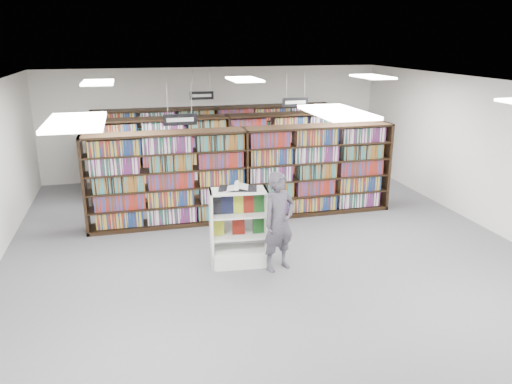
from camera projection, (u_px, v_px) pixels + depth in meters
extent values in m
plane|color=#515156|center=(268.00, 253.00, 9.74)|extent=(12.00, 12.00, 0.00)
cube|color=silver|center=(270.00, 86.00, 8.79)|extent=(10.00, 12.00, 0.10)
cube|color=white|center=(215.00, 122.00, 14.82)|extent=(10.00, 0.10, 3.20)
cube|color=white|center=(486.00, 378.00, 3.71)|extent=(10.00, 0.10, 3.20)
cube|color=white|center=(499.00, 158.00, 10.44)|extent=(0.10, 12.00, 3.20)
cube|color=black|center=(245.00, 175.00, 11.28)|extent=(7.00, 0.60, 2.10)
cube|color=maroon|center=(245.00, 175.00, 11.28)|extent=(6.88, 0.42, 1.98)
cube|color=black|center=(228.00, 155.00, 13.13)|extent=(7.00, 0.60, 2.10)
cube|color=maroon|center=(228.00, 155.00, 13.13)|extent=(6.88, 0.42, 1.98)
cube|color=black|center=(217.00, 143.00, 14.70)|extent=(7.00, 0.60, 2.10)
cube|color=maroon|center=(217.00, 143.00, 14.70)|extent=(6.88, 0.42, 1.98)
cylinder|color=#B2B2B7|center=(167.00, 99.00, 9.39)|extent=(0.01, 0.01, 0.58)
cylinder|color=#B2B2B7|center=(191.00, 98.00, 9.50)|extent=(0.01, 0.01, 0.58)
cube|color=black|center=(180.00, 120.00, 9.57)|extent=(0.65, 0.02, 0.22)
cube|color=white|center=(180.00, 120.00, 9.56)|extent=(0.52, 0.00, 0.08)
cylinder|color=#B2B2B7|center=(287.00, 86.00, 11.95)|extent=(0.01, 0.01, 0.58)
cylinder|color=#B2B2B7|center=(305.00, 85.00, 12.06)|extent=(0.01, 0.01, 0.58)
cube|color=black|center=(295.00, 102.00, 12.12)|extent=(0.65, 0.02, 0.22)
cube|color=white|center=(295.00, 102.00, 12.11)|extent=(0.52, 0.00, 0.08)
cylinder|color=#B2B2B7|center=(193.00, 81.00, 13.33)|extent=(0.01, 0.01, 0.58)
cylinder|color=#B2B2B7|center=(210.00, 80.00, 13.44)|extent=(0.01, 0.01, 0.58)
cube|color=black|center=(202.00, 96.00, 13.50)|extent=(0.65, 0.02, 0.22)
cube|color=white|center=(202.00, 96.00, 13.49)|extent=(0.52, 0.00, 0.08)
cube|color=white|center=(76.00, 122.00, 5.32)|extent=(0.60, 1.20, 0.04)
cube|color=white|center=(337.00, 112.00, 6.02)|extent=(0.60, 1.20, 0.04)
cube|color=white|center=(98.00, 82.00, 9.95)|extent=(0.60, 1.20, 0.04)
cube|color=white|center=(244.00, 79.00, 10.65)|extent=(0.60, 1.20, 0.04)
cube|color=white|center=(372.00, 77.00, 11.36)|extent=(0.60, 1.20, 0.04)
cube|color=white|center=(239.00, 256.00, 9.21)|extent=(1.07, 0.61, 0.31)
cube|color=white|center=(211.00, 229.00, 8.97)|extent=(0.09, 0.52, 1.44)
cube|color=white|center=(266.00, 226.00, 9.11)|extent=(0.09, 0.52, 1.44)
cube|color=white|center=(237.00, 223.00, 9.27)|extent=(1.03, 0.12, 1.44)
cube|color=white|center=(238.00, 191.00, 8.83)|extent=(1.07, 0.61, 0.03)
cube|color=white|center=(239.00, 236.00, 9.09)|extent=(0.99, 0.56, 0.02)
cube|color=white|center=(239.00, 214.00, 8.96)|extent=(0.99, 0.56, 0.02)
cube|color=black|center=(216.00, 206.00, 8.90)|extent=(0.21, 0.09, 0.31)
cube|color=black|center=(227.00, 205.00, 8.93)|extent=(0.21, 0.09, 0.31)
cube|color=gold|center=(238.00, 205.00, 8.96)|extent=(0.21, 0.09, 0.31)
cube|color=maroon|center=(249.00, 204.00, 8.99)|extent=(0.21, 0.09, 0.31)
cube|color=#1A521C|center=(260.00, 204.00, 9.02)|extent=(0.21, 0.09, 0.31)
cube|color=gold|center=(218.00, 228.00, 9.03)|extent=(0.23, 0.08, 0.29)
cube|color=maroon|center=(238.00, 227.00, 9.09)|extent=(0.23, 0.08, 0.29)
cube|color=#1A521C|center=(259.00, 225.00, 9.14)|extent=(0.23, 0.08, 0.29)
cube|color=black|center=(238.00, 188.00, 8.88)|extent=(0.75, 0.55, 0.02)
cube|color=white|center=(229.00, 188.00, 8.84)|extent=(0.38, 0.42, 0.06)
cube|color=white|center=(247.00, 187.00, 8.91)|extent=(0.38, 0.42, 0.08)
cylinder|color=white|center=(237.00, 186.00, 8.86)|extent=(0.18, 0.36, 0.10)
imported|color=#554F5B|center=(279.00, 222.00, 8.82)|extent=(0.77, 0.64, 1.81)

